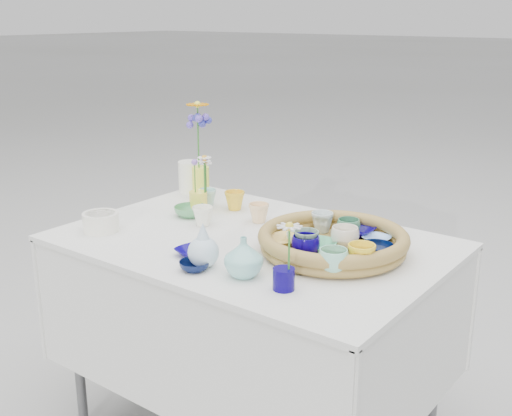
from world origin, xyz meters
The scene contains 32 objects.
wicker_tray centered at (0.28, 0.05, 0.80)m, with size 0.47×0.47×0.08m, color olive, non-canonical shape.
tray_ceramic_0 centered at (0.28, 0.20, 0.80)m, with size 0.13×0.13×0.03m, color #080058.
tray_ceramic_1 centered at (0.42, 0.08, 0.80)m, with size 0.10×0.10×0.03m, color #030E35.
tray_ceramic_2 centered at (0.43, -0.05, 0.82)m, with size 0.08×0.08×0.08m, color yellow.
tray_ceramic_3 centered at (0.25, -0.01, 0.80)m, with size 0.13×0.13×0.03m, color #45A873.
tray_ceramic_4 centered at (0.24, -0.04, 0.82)m, with size 0.08×0.08×0.07m, color gray.
tray_ceramic_5 centered at (0.17, 0.03, 0.80)m, with size 0.10×0.10×0.03m, color #9FC3B6.
tray_ceramic_6 centered at (0.17, 0.16, 0.82)m, with size 0.07×0.07×0.07m, color silver.
tray_ceramic_7 centered at (0.31, 0.07, 0.82)m, with size 0.09×0.09×0.07m, color white.
tray_ceramic_8 centered at (0.37, 0.18, 0.79)m, with size 0.09×0.09×0.02m, color #90C2FF.
tray_ceramic_9 centered at (0.25, -0.07, 0.82)m, with size 0.09×0.09×0.07m, color #0B0067.
tray_ceramic_10 centered at (0.14, -0.02, 0.80)m, with size 0.11×0.11×0.03m, color gold.
tray_ceramic_11 centered at (0.38, -0.12, 0.82)m, with size 0.09×0.09×0.07m, color #8DDCBD.
tray_ceramic_12 centered at (0.27, 0.17, 0.81)m, with size 0.08×0.08×0.06m, color #3F805A.
loose_ceramic_0 centered at (-0.26, 0.23, 0.80)m, with size 0.08×0.08×0.07m, color yellow.
loose_ceramic_1 centered at (-0.09, 0.16, 0.80)m, with size 0.07×0.07×0.07m, color #FFD293.
loose_ceramic_2 centered at (-0.34, 0.07, 0.78)m, with size 0.12×0.12×0.04m, color #4C985D.
loose_ceramic_3 centered at (-0.23, 0.01, 0.80)m, with size 0.08×0.08×0.07m, color white.
loose_ceramic_4 centered at (-0.06, -0.23, 0.78)m, with size 0.10×0.10×0.02m, color #090069.
loose_ceramic_5 centered at (-0.38, 0.21, 0.80)m, with size 0.07×0.07×0.07m, color #ABE1D5.
loose_ceramic_6 centered at (0.03, -0.32, 0.78)m, with size 0.09×0.09×0.03m, color #081237.
fluted_bowl centered at (-0.47, -0.25, 0.80)m, with size 0.12×0.12×0.06m, color white, non-canonical shape.
bud_vase_paleblue centered at (0.03, -0.28, 0.84)m, with size 0.09×0.09×0.14m, color silver, non-canonical shape.
bud_vase_seafoam centered at (0.17, -0.26, 0.82)m, with size 0.11×0.11×0.12m, color #86D0C8.
bud_vase_cobalt centered at (0.31, -0.27, 0.80)m, with size 0.06×0.06×0.06m, color #090057.
single_daisy centered at (0.33, -0.27, 0.89)m, with size 0.08×0.08×0.14m, color silver, non-canonical shape.
tall_vase_yellow centered at (-0.47, 0.27, 0.83)m, with size 0.07×0.07×0.13m, color #F5FB45.
gerbera centered at (-0.47, 0.26, 1.02)m, with size 0.10×0.10×0.27m, color #D67D00, non-canonical shape.
hydrangea centered at (-0.48, 0.28, 0.99)m, with size 0.07×0.07×0.25m, color #3337A9, non-canonical shape.
white_pitcher centered at (-0.57, 0.32, 0.83)m, with size 0.14×0.10×0.13m, color white, non-canonical shape.
daisy_cup centered at (-0.37, 0.14, 0.80)m, with size 0.07×0.07×0.07m, color #FFEA49.
daisy_posy centered at (-0.35, 0.14, 0.91)m, with size 0.08×0.08×0.15m, color white, non-canonical shape.
Camera 1 is at (1.23, -1.60, 1.49)m, focal length 45.00 mm.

